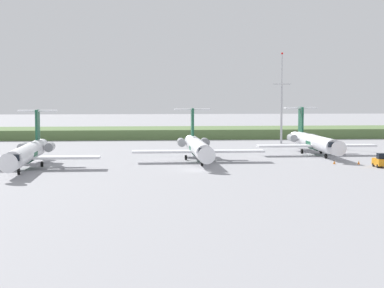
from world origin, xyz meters
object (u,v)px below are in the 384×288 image
antenna_mast (282,106)px  baggage_tug (381,161)px  regional_jet_nearest (28,152)px  regional_jet_third (314,141)px  safety_cone_mid_marker (359,163)px  safety_cone_front_marker (334,162)px  regional_jet_second (197,147)px

antenna_mast → baggage_tug: antenna_mast is taller
regional_jet_nearest → regional_jet_third: 54.84m
regional_jet_third → safety_cone_mid_marker: 18.14m
baggage_tug → safety_cone_front_marker: size_ratio=5.82×
regional_jet_third → safety_cone_front_marker: size_ratio=56.36×
safety_cone_front_marker → safety_cone_mid_marker: (3.95, -0.69, 0.00)m
baggage_tug → safety_cone_mid_marker: (-1.93, 4.72, -0.73)m
baggage_tug → safety_cone_front_marker: 8.02m
regional_jet_nearest → safety_cone_mid_marker: 54.12m
antenna_mast → regional_jet_nearest: bearing=-137.1°
baggage_tug → safety_cone_mid_marker: bearing=112.3°
regional_jet_second → baggage_tug: regional_jet_second is taller
regional_jet_nearest → safety_cone_mid_marker: size_ratio=56.36×
safety_cone_front_marker → safety_cone_mid_marker: size_ratio=1.00×
regional_jet_second → safety_cone_mid_marker: regional_jet_second is taller
regional_jet_nearest → regional_jet_second: size_ratio=1.00×
regional_jet_second → baggage_tug: bearing=-23.3°
antenna_mast → safety_cone_mid_marker: 46.96m
baggage_tug → antenna_mast: bearing=95.4°
antenna_mast → baggage_tug: (4.77, -50.78, -7.94)m
baggage_tug → safety_cone_front_marker: bearing=137.4°
regional_jet_third → regional_jet_nearest: bearing=-159.4°
regional_jet_second → regional_jet_third: size_ratio=1.00×
regional_jet_third → safety_cone_front_marker: bearing=-94.2°
regional_jet_nearest → baggage_tug: 56.09m
safety_cone_front_marker → regional_jet_nearest: bearing=-177.5°
safety_cone_front_marker → safety_cone_mid_marker: 4.01m
regional_jet_nearest → safety_cone_mid_marker: (54.05, 1.49, -2.26)m
regional_jet_nearest → safety_cone_front_marker: (50.10, 2.18, -2.26)m
regional_jet_third → antenna_mast: (-0.13, 28.27, 6.41)m
regional_jet_third → antenna_mast: bearing=90.3°
safety_cone_front_marker → regional_jet_second: bearing=163.2°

